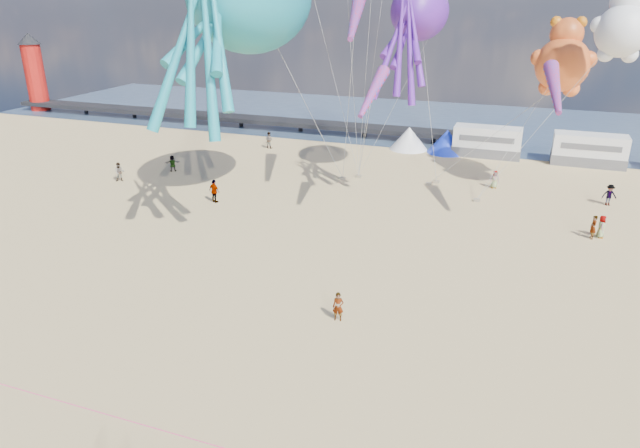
{
  "coord_description": "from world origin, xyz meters",
  "views": [
    {
      "loc": [
        9.56,
        -18.98,
        15.36
      ],
      "look_at": [
        0.42,
        6.0,
        4.62
      ],
      "focal_mm": 32.0,
      "sensor_mm": 36.0,
      "label": 1
    }
  ],
  "objects_px": {
    "lighthouse": "(36,78)",
    "motorhome_0": "(487,142)",
    "beachgoer_4": "(173,163)",
    "sandbag_e": "(359,176)",
    "beachgoer_5": "(593,227)",
    "sandbag_a": "(343,178)",
    "kite_octopus_purple": "(420,11)",
    "tent_blue": "(447,141)",
    "kite_teddy_orange": "(562,65)",
    "standing_person": "(338,307)",
    "windsock_right": "(372,93)",
    "beachgoer_2": "(609,195)",
    "beachgoer_3": "(214,191)",
    "windsock_mid": "(555,89)",
    "sandbag_b": "(436,182)",
    "beachgoer_1": "(120,172)",
    "beachgoer_0": "(601,227)",
    "windsock_left": "(356,15)",
    "kite_panda": "(622,31)",
    "beachgoer_6": "(495,179)",
    "sandbag_d": "(429,184)",
    "beachgoer_7": "(269,140)",
    "tent_white": "(409,138)",
    "sandbag_c": "(477,200)",
    "motorhome_1": "(589,150)"
  },
  "relations": [
    {
      "from": "standing_person",
      "to": "sandbag_a",
      "type": "relative_size",
      "value": 3.08
    },
    {
      "from": "beachgoer_5",
      "to": "sandbag_b",
      "type": "bearing_deg",
      "value": -139.62
    },
    {
      "from": "tent_blue",
      "to": "beachgoer_3",
      "type": "distance_m",
      "value": 26.44
    },
    {
      "from": "beachgoer_1",
      "to": "kite_teddy_orange",
      "type": "height_order",
      "value": "kite_teddy_orange"
    },
    {
      "from": "beachgoer_7",
      "to": "kite_octopus_purple",
      "type": "relative_size",
      "value": 0.16
    },
    {
      "from": "kite_teddy_orange",
      "to": "tent_white",
      "type": "bearing_deg",
      "value": 127.79
    },
    {
      "from": "beachgoer_0",
      "to": "kite_panda",
      "type": "distance_m",
      "value": 13.47
    },
    {
      "from": "beachgoer_5",
      "to": "sandbag_a",
      "type": "distance_m",
      "value": 21.04
    },
    {
      "from": "beachgoer_4",
      "to": "kite_octopus_purple",
      "type": "bearing_deg",
      "value": 153.57
    },
    {
      "from": "standing_person",
      "to": "tent_white",
      "type": "bearing_deg",
      "value": 85.48
    },
    {
      "from": "lighthouse",
      "to": "beachgoer_2",
      "type": "height_order",
      "value": "lighthouse"
    },
    {
      "from": "kite_octopus_purple",
      "to": "windsock_mid",
      "type": "xyz_separation_m",
      "value": [
        10.32,
        -7.42,
        -4.31
      ]
    },
    {
      "from": "kite_panda",
      "to": "windsock_right",
      "type": "height_order",
      "value": "kite_panda"
    },
    {
      "from": "beachgoer_4",
      "to": "kite_octopus_purple",
      "type": "relative_size",
      "value": 0.14
    },
    {
      "from": "beachgoer_4",
      "to": "sandbag_e",
      "type": "distance_m",
      "value": 17.34
    },
    {
      "from": "beachgoer_2",
      "to": "windsock_left",
      "type": "height_order",
      "value": "windsock_left"
    },
    {
      "from": "beachgoer_0",
      "to": "beachgoer_5",
      "type": "xyz_separation_m",
      "value": [
        -0.55,
        -0.4,
        0.04
      ]
    },
    {
      "from": "beachgoer_1",
      "to": "kite_teddy_orange",
      "type": "relative_size",
      "value": 0.24
    },
    {
      "from": "tent_blue",
      "to": "kite_teddy_orange",
      "type": "relative_size",
      "value": 0.56
    },
    {
      "from": "beachgoer_1",
      "to": "beachgoer_2",
      "type": "bearing_deg",
      "value": -18.4
    },
    {
      "from": "lighthouse",
      "to": "windsock_mid",
      "type": "bearing_deg",
      "value": -19.26
    },
    {
      "from": "beachgoer_1",
      "to": "beachgoer_6",
      "type": "height_order",
      "value": "beachgoer_1"
    },
    {
      "from": "standing_person",
      "to": "sandbag_c",
      "type": "relative_size",
      "value": 3.08
    },
    {
      "from": "beachgoer_6",
      "to": "sandbag_b",
      "type": "xyz_separation_m",
      "value": [
        -4.82,
        -0.36,
        -0.66
      ]
    },
    {
      "from": "beachgoer_1",
      "to": "sandbag_e",
      "type": "relative_size",
      "value": 3.4
    },
    {
      "from": "motorhome_1",
      "to": "standing_person",
      "type": "bearing_deg",
      "value": -111.24
    },
    {
      "from": "standing_person",
      "to": "beachgoer_5",
      "type": "height_order",
      "value": "beachgoer_5"
    },
    {
      "from": "beachgoer_5",
      "to": "beachgoer_2",
      "type": "bearing_deg",
      "value": 153.99
    },
    {
      "from": "sandbag_e",
      "to": "windsock_right",
      "type": "bearing_deg",
      "value": -70.01
    },
    {
      "from": "kite_panda",
      "to": "sandbag_b",
      "type": "bearing_deg",
      "value": -172.25
    },
    {
      "from": "sandbag_b",
      "to": "sandbag_e",
      "type": "xyz_separation_m",
      "value": [
        -6.89,
        -0.71,
        0.0
      ]
    },
    {
      "from": "beachgoer_6",
      "to": "beachgoer_7",
      "type": "relative_size",
      "value": 0.87
    },
    {
      "from": "lighthouse",
      "to": "beachgoer_6",
      "type": "xyz_separation_m",
      "value": [
        63.59,
        -14.42,
        -3.73
      ]
    },
    {
      "from": "beachgoer_5",
      "to": "kite_teddy_orange",
      "type": "bearing_deg",
      "value": -177.16
    },
    {
      "from": "tent_white",
      "to": "beachgoer_2",
      "type": "height_order",
      "value": "tent_white"
    },
    {
      "from": "beachgoer_2",
      "to": "beachgoer_5",
      "type": "xyz_separation_m",
      "value": [
        -1.67,
        -7.6,
        -0.02
      ]
    },
    {
      "from": "windsock_mid",
      "to": "sandbag_a",
      "type": "bearing_deg",
      "value": 148.6
    },
    {
      "from": "beachgoer_7",
      "to": "sandbag_b",
      "type": "height_order",
      "value": "beachgoer_7"
    },
    {
      "from": "tent_blue",
      "to": "beachgoer_5",
      "type": "relative_size",
      "value": 2.42
    },
    {
      "from": "sandbag_a",
      "to": "windsock_right",
      "type": "bearing_deg",
      "value": -62.1
    },
    {
      "from": "kite_octopus_purple",
      "to": "standing_person",
      "type": "bearing_deg",
      "value": -95.67
    },
    {
      "from": "lighthouse",
      "to": "motorhome_0",
      "type": "xyz_separation_m",
      "value": [
        62.0,
        -4.0,
        -3.0
      ]
    },
    {
      "from": "tent_blue",
      "to": "kite_teddy_orange",
      "type": "xyz_separation_m",
      "value": [
        9.59,
        -9.04,
        9.02
      ]
    },
    {
      "from": "lighthouse",
      "to": "sandbag_c",
      "type": "xyz_separation_m",
      "value": [
        62.59,
        -18.44,
        -4.39
      ]
    },
    {
      "from": "lighthouse",
      "to": "beachgoer_3",
      "type": "distance_m",
      "value": 50.34
    },
    {
      "from": "beachgoer_0",
      "to": "beachgoer_5",
      "type": "distance_m",
      "value": 0.68
    },
    {
      "from": "kite_panda",
      "to": "windsock_mid",
      "type": "relative_size",
      "value": 1.14
    },
    {
      "from": "sandbag_d",
      "to": "kite_panda",
      "type": "bearing_deg",
      "value": -8.12
    },
    {
      "from": "standing_person",
      "to": "kite_teddy_orange",
      "type": "xyz_separation_m",
      "value": [
        9.76,
        26.15,
        9.45
      ]
    },
    {
      "from": "beachgoer_4",
      "to": "sandbag_e",
      "type": "relative_size",
      "value": 3.04
    }
  ]
}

